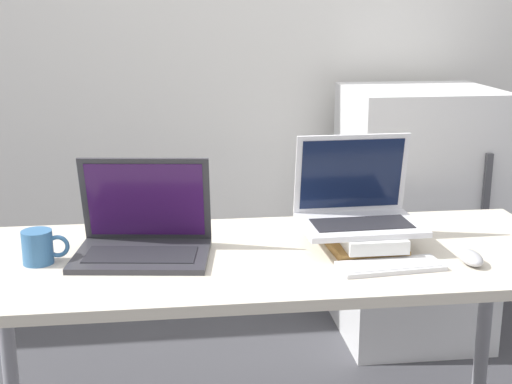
{
  "coord_description": "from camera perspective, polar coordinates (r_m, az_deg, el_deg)",
  "views": [
    {
      "loc": [
        -0.27,
        -1.55,
        1.39
      ],
      "look_at": [
        -0.03,
        0.34,
        0.88
      ],
      "focal_mm": 50.0,
      "sensor_mm": 36.0,
      "label": 1
    }
  ],
  "objects": [
    {
      "name": "laptop_left",
      "position": [
        2.02,
        -9.02,
        -3.53
      ],
      "size": [
        0.4,
        0.31,
        0.27
      ],
      "color": "#333338",
      "rests_on": "desk"
    },
    {
      "name": "mouse",
      "position": [
        2.03,
        16.8,
        -5.04
      ],
      "size": [
        0.06,
        0.11,
        0.04
      ],
      "color": "#B2B2B7",
      "rests_on": "desk"
    },
    {
      "name": "laptop_on_books",
      "position": [
        2.09,
        8.09,
        -1.22
      ],
      "size": [
        0.35,
        0.26,
        0.26
      ],
      "color": "silver",
      "rests_on": "book_stack"
    },
    {
      "name": "wall_back",
      "position": [
        3.12,
        -2.21,
        14.19
      ],
      "size": [
        8.0,
        0.05,
        2.7
      ],
      "color": "silver",
      "rests_on": "ground_plane"
    },
    {
      "name": "book_stack",
      "position": [
        2.08,
        8.72,
        -3.66
      ],
      "size": [
        0.21,
        0.27,
        0.06
      ],
      "color": "olive",
      "rests_on": "desk"
    },
    {
      "name": "wireless_keyboard",
      "position": [
        1.95,
        10.7,
        -5.82
      ],
      "size": [
        0.29,
        0.13,
        0.01
      ],
      "color": "silver",
      "rests_on": "desk"
    },
    {
      "name": "desk",
      "position": [
        2.05,
        0.97,
        -6.74
      ],
      "size": [
        1.73,
        0.69,
        0.7
      ],
      "color": "beige",
      "rests_on": "ground_plane"
    },
    {
      "name": "mug",
      "position": [
        2.02,
        -16.97,
        -4.23
      ],
      "size": [
        0.13,
        0.08,
        0.09
      ],
      "color": "teal",
      "rests_on": "desk"
    },
    {
      "name": "mini_fridge",
      "position": [
        3.03,
        12.58,
        -1.89
      ],
      "size": [
        0.58,
        0.54,
        1.06
      ],
      "color": "white",
      "rests_on": "ground_plane"
    }
  ]
}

